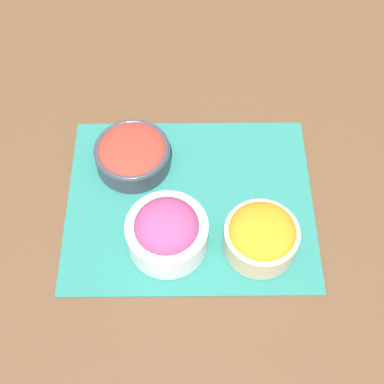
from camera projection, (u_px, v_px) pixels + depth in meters
ground_plane at (192, 202)px, 0.99m from camera, size 3.00×3.00×0.00m
placemat at (192, 201)px, 0.99m from camera, size 0.45×0.37×0.00m
carrot_bowl at (264, 236)px, 0.90m from camera, size 0.13×0.13×0.08m
onion_bowl at (169, 231)px, 0.90m from camera, size 0.14×0.14×0.09m
tomato_bowl at (134, 153)px, 1.00m from camera, size 0.14×0.14×0.06m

